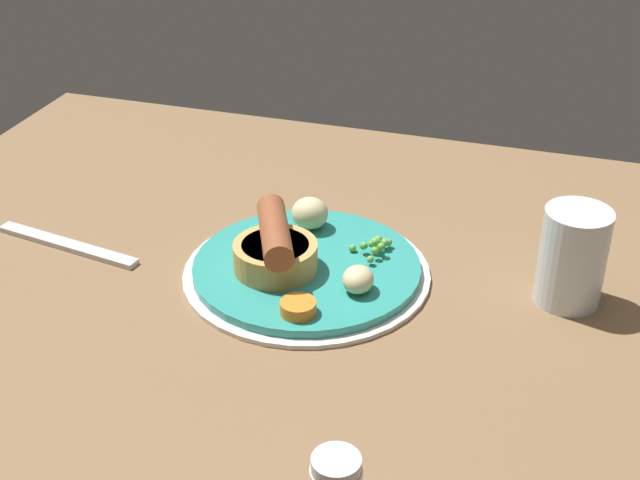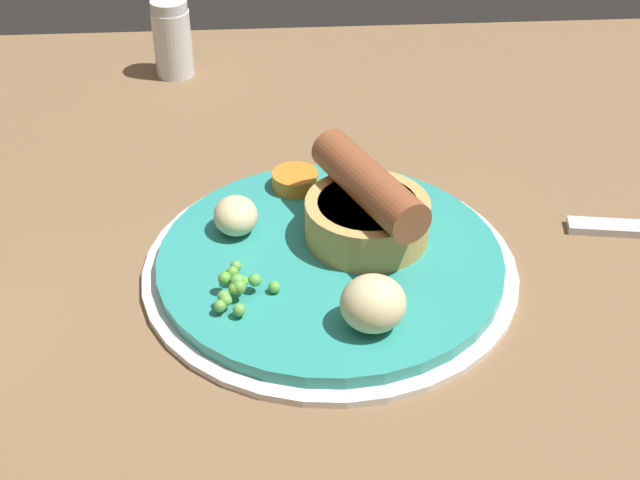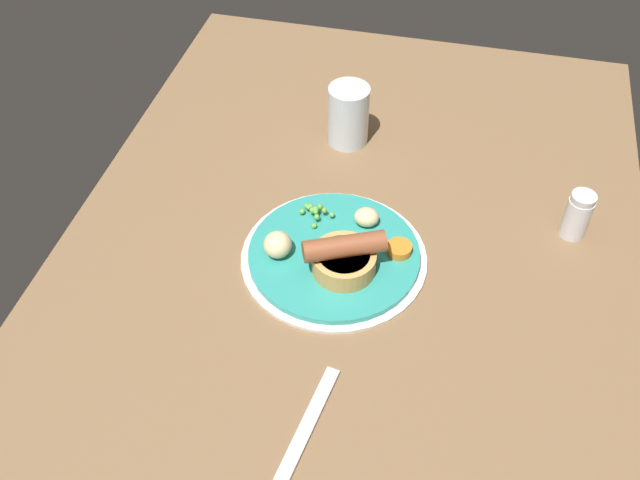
% 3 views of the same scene
% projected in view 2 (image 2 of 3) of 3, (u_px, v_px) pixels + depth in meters
% --- Properties ---
extents(dining_table, '(1.10, 0.80, 0.03)m').
position_uv_depth(dining_table, '(270.00, 274.00, 0.63)').
color(dining_table, brown).
rests_on(dining_table, ground).
extents(dinner_plate, '(0.25, 0.25, 0.01)m').
position_uv_depth(dinner_plate, '(326.00, 265.00, 0.60)').
color(dinner_plate, silver).
rests_on(dinner_plate, dining_table).
extents(sausage_pudding, '(0.08, 0.11, 0.06)m').
position_uv_depth(sausage_pudding, '(363.00, 211.00, 0.60)').
color(sausage_pudding, tan).
rests_on(sausage_pudding, dinner_plate).
extents(pea_pile, '(0.04, 0.05, 0.02)m').
position_uv_depth(pea_pile, '(233.00, 287.00, 0.55)').
color(pea_pile, '#61A543').
rests_on(pea_pile, dinner_plate).
extents(potato_chunk_0, '(0.04, 0.04, 0.03)m').
position_uv_depth(potato_chunk_0, '(368.00, 304.00, 0.53)').
color(potato_chunk_0, beige).
rests_on(potato_chunk_0, dinner_plate).
extents(potato_chunk_1, '(0.03, 0.04, 0.03)m').
position_uv_depth(potato_chunk_1, '(231.00, 216.00, 0.61)').
color(potato_chunk_1, beige).
rests_on(potato_chunk_1, dinner_plate).
extents(carrot_slice_0, '(0.05, 0.05, 0.01)m').
position_uv_depth(carrot_slice_0, '(291.00, 180.00, 0.66)').
color(carrot_slice_0, orange).
rests_on(carrot_slice_0, dinner_plate).
extents(salt_shaker, '(0.04, 0.04, 0.07)m').
position_uv_depth(salt_shaker, '(169.00, 39.00, 0.83)').
color(salt_shaker, silver).
rests_on(salt_shaker, dining_table).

